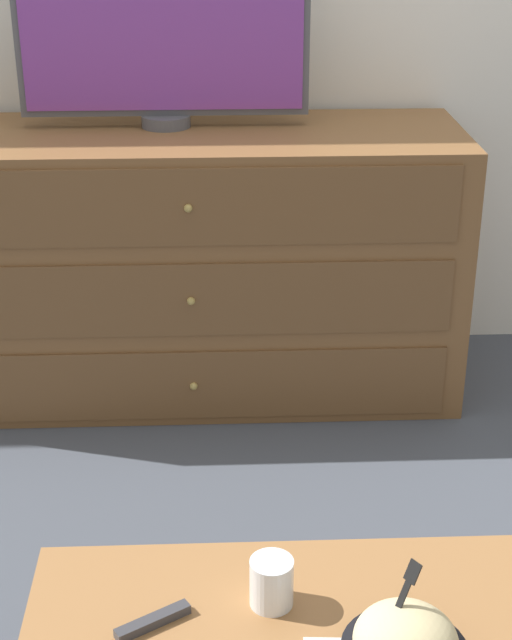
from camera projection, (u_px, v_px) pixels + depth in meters
The scene contains 5 objects.
ground_plane at pixel (234, 339), 3.59m from camera, with size 12.00×12.00×0.00m, color #474C56.
dresser at pixel (193, 264), 3.11m from camera, with size 1.67×0.59×0.85m.
tv at pixel (163, 32), 2.88m from camera, with size 0.87×0.15×0.54m.
drink_cup at pixel (272, 585), 1.73m from camera, with size 0.08×0.08×0.09m.
remote_control at pixel (153, 621), 1.69m from camera, with size 0.13×0.09×0.02m.
Camera 1 is at (-0.06, -3.22, 1.58)m, focal length 55.00 mm.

